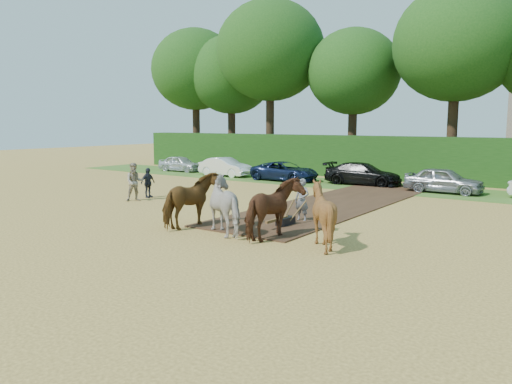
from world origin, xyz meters
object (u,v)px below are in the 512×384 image
Objects in this scene: spectator_near at (135,182)px; spectator_far at (148,183)px; plough_team at (254,207)px; parked_cars at (372,176)px.

spectator_far is (-0.32, 1.15, -0.17)m from spectator_near.
spectator_near is 0.28× the size of plough_team.
plough_team is at bearing -71.63° from spectator_near.
spectator_far is 0.23× the size of plough_team.
spectator_near is 9.91m from plough_team.
spectator_near is at bearing -164.63° from spectator_far.
spectator_near is 1.22× the size of spectator_far.
spectator_far is 0.04× the size of parked_cars.
plough_team is 0.19× the size of parked_cars.
parked_cars is (7.56, 12.13, -0.28)m from spectator_near.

